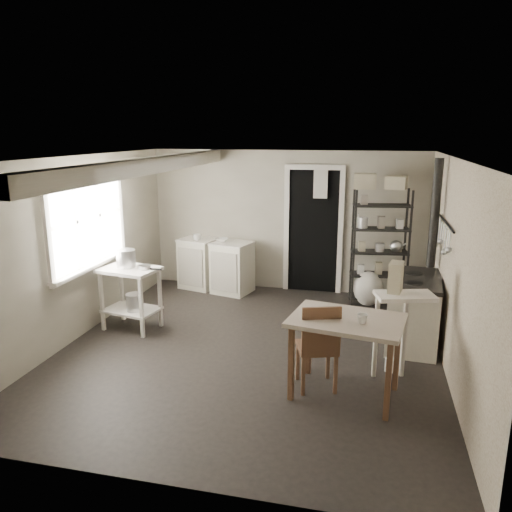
% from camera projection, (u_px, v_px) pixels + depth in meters
% --- Properties ---
extents(floor, '(5.00, 5.00, 0.00)m').
position_uv_depth(floor, '(250.00, 349.00, 6.11)').
color(floor, black).
rests_on(floor, ground).
extents(ceiling, '(5.00, 5.00, 0.00)m').
position_uv_depth(ceiling, '(250.00, 158.00, 5.55)').
color(ceiling, white).
rests_on(ceiling, wall_back).
extents(wall_back, '(4.50, 0.02, 2.30)m').
position_uv_depth(wall_back, '(286.00, 221.00, 8.19)').
color(wall_back, '#A49D8C').
rests_on(wall_back, ground).
extents(wall_front, '(4.50, 0.02, 2.30)m').
position_uv_depth(wall_front, '(165.00, 344.00, 3.46)').
color(wall_front, '#A49D8C').
rests_on(wall_front, ground).
extents(wall_left, '(0.02, 5.00, 2.30)m').
position_uv_depth(wall_left, '(78.00, 248.00, 6.32)').
color(wall_left, '#A49D8C').
rests_on(wall_left, ground).
extents(wall_right, '(0.02, 5.00, 2.30)m').
position_uv_depth(wall_right, '(454.00, 270.00, 5.33)').
color(wall_right, '#A49D8C').
rests_on(wall_right, ground).
extents(window, '(0.12, 1.76, 1.28)m').
position_uv_depth(window, '(87.00, 218.00, 6.42)').
color(window, white).
rests_on(window, wall_left).
extents(doorway, '(0.96, 0.10, 2.08)m').
position_uv_depth(doorway, '(313.00, 232.00, 8.10)').
color(doorway, white).
rests_on(doorway, ground).
extents(ceiling_beam, '(0.18, 5.00, 0.18)m').
position_uv_depth(ceiling_beam, '(150.00, 165.00, 5.84)').
color(ceiling_beam, white).
rests_on(ceiling_beam, ceiling).
extents(wallpaper_panel, '(0.01, 5.00, 2.30)m').
position_uv_depth(wallpaper_panel, '(453.00, 270.00, 5.34)').
color(wallpaper_panel, '#C0B39C').
rests_on(wallpaper_panel, wall_right).
extents(utensil_rail, '(0.06, 1.20, 0.44)m').
position_uv_depth(utensil_rail, '(444.00, 223.00, 5.82)').
color(utensil_rail, silver).
rests_on(utensil_rail, wall_right).
extents(prep_table, '(0.82, 0.65, 0.84)m').
position_uv_depth(prep_table, '(131.00, 300.00, 6.66)').
color(prep_table, white).
rests_on(prep_table, ground).
extents(stockpot, '(0.27, 0.27, 0.27)m').
position_uv_depth(stockpot, '(126.00, 260.00, 6.58)').
color(stockpot, silver).
rests_on(stockpot, prep_table).
extents(saucepan, '(0.19, 0.19, 0.09)m').
position_uv_depth(saucepan, '(145.00, 268.00, 6.50)').
color(saucepan, silver).
rests_on(saucepan, prep_table).
extents(bucket, '(0.27, 0.27, 0.25)m').
position_uv_depth(bucket, '(135.00, 303.00, 6.59)').
color(bucket, silver).
rests_on(bucket, prep_table).
extents(base_cabinets, '(1.38, 0.85, 0.84)m').
position_uv_depth(base_cabinets, '(216.00, 263.00, 8.30)').
color(base_cabinets, silver).
rests_on(base_cabinets, ground).
extents(mixing_bowl, '(0.28, 0.28, 0.07)m').
position_uv_depth(mixing_bowl, '(222.00, 235.00, 8.11)').
color(mixing_bowl, silver).
rests_on(mixing_bowl, base_cabinets).
extents(counter_cup, '(0.15, 0.15, 0.11)m').
position_uv_depth(counter_cup, '(197.00, 233.00, 8.19)').
color(counter_cup, silver).
rests_on(counter_cup, base_cabinets).
extents(shelf_rack, '(0.88, 0.45, 1.77)m').
position_uv_depth(shelf_rack, '(380.00, 244.00, 7.49)').
color(shelf_rack, black).
rests_on(shelf_rack, ground).
extents(shelf_jar, '(0.11, 0.12, 0.21)m').
position_uv_depth(shelf_jar, '(359.00, 214.00, 7.48)').
color(shelf_jar, silver).
rests_on(shelf_jar, shelf_rack).
extents(storage_box_a, '(0.33, 0.30, 0.22)m').
position_uv_depth(storage_box_a, '(365.00, 172.00, 7.31)').
color(storage_box_a, beige).
rests_on(storage_box_a, shelf_rack).
extents(storage_box_b, '(0.34, 0.33, 0.19)m').
position_uv_depth(storage_box_b, '(397.00, 174.00, 7.25)').
color(storage_box_b, beige).
rests_on(storage_box_b, shelf_rack).
extents(stove, '(0.69, 1.13, 0.85)m').
position_uv_depth(stove, '(413.00, 310.00, 6.17)').
color(stove, silver).
rests_on(stove, ground).
extents(stovepipe, '(0.11, 0.11, 1.36)m').
position_uv_depth(stovepipe, '(435.00, 214.00, 6.22)').
color(stovepipe, black).
rests_on(stovepipe, stove).
extents(side_ledge, '(0.67, 0.48, 0.94)m').
position_uv_depth(side_ledge, '(402.00, 339.00, 5.33)').
color(side_ledge, white).
rests_on(side_ledge, ground).
extents(oats_box, '(0.17, 0.24, 0.32)m').
position_uv_depth(oats_box, '(395.00, 285.00, 5.26)').
color(oats_box, beige).
rests_on(oats_box, side_ledge).
extents(work_table, '(1.19, 0.93, 0.82)m').
position_uv_depth(work_table, '(345.00, 360.00, 4.96)').
color(work_table, beige).
rests_on(work_table, ground).
extents(table_cup, '(0.11, 0.11, 0.09)m').
position_uv_depth(table_cup, '(362.00, 325.00, 4.73)').
color(table_cup, silver).
rests_on(table_cup, work_table).
extents(chair, '(0.50, 0.51, 0.94)m').
position_uv_depth(chair, '(317.00, 343.00, 5.09)').
color(chair, brown).
rests_on(chair, ground).
extents(flour_sack, '(0.55, 0.50, 0.54)m').
position_uv_depth(flour_sack, '(368.00, 290.00, 7.58)').
color(flour_sack, silver).
rests_on(flour_sack, ground).
extents(floor_crock, '(0.15, 0.15, 0.15)m').
position_uv_depth(floor_crock, '(390.00, 365.00, 5.52)').
color(floor_crock, silver).
rests_on(floor_crock, ground).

